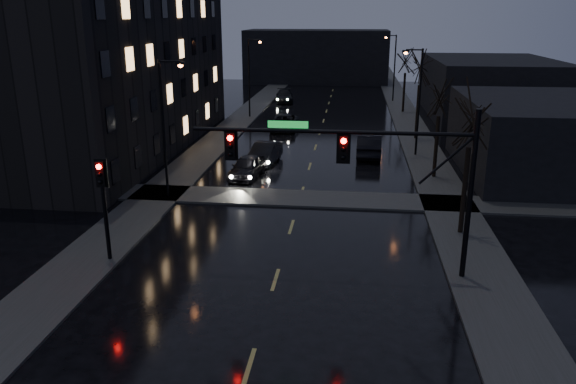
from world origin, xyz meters
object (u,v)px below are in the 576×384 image
(oncoming_car_c, at_px, (284,123))
(oncoming_car_d, at_px, (284,96))
(lead_car, at_px, (369,145))
(oncoming_car_a, at_px, (247,167))
(oncoming_car_b, at_px, (265,153))

(oncoming_car_c, distance_m, oncoming_car_d, 17.33)
(oncoming_car_d, bearing_deg, lead_car, -77.63)
(oncoming_car_c, relative_size, oncoming_car_d, 1.00)
(oncoming_car_a, bearing_deg, oncoming_car_b, 89.01)
(oncoming_car_c, bearing_deg, oncoming_car_a, -91.12)
(oncoming_car_b, relative_size, oncoming_car_d, 0.90)
(oncoming_car_b, distance_m, oncoming_car_c, 12.38)
(oncoming_car_c, bearing_deg, oncoming_car_d, 97.66)
(oncoming_car_a, xyz_separation_m, oncoming_car_c, (0.53, 16.17, -0.02))
(oncoming_car_b, relative_size, oncoming_car_c, 0.90)
(oncoming_car_a, xyz_separation_m, lead_car, (8.18, 6.80, 0.13))
(oncoming_car_a, relative_size, oncoming_car_d, 0.84)
(oncoming_car_a, height_order, oncoming_car_d, oncoming_car_d)
(lead_car, bearing_deg, oncoming_car_d, -67.94)
(oncoming_car_b, xyz_separation_m, oncoming_car_c, (-0.06, 12.38, -0.05))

